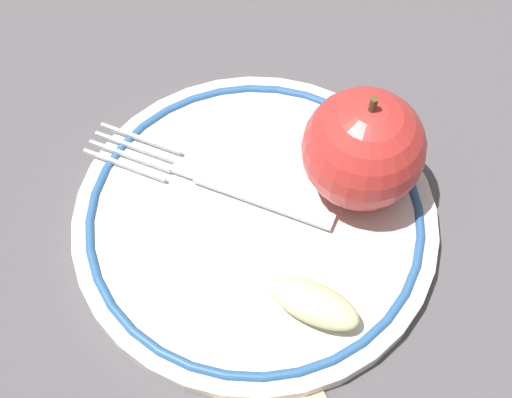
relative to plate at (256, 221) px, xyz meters
The scene contains 5 objects.
ground_plane 0.02m from the plate, behind, with size 2.00×2.00×0.00m, color #514D51.
plate is the anchor object (origin of this frame).
apple_red_whole 0.08m from the plate, behind, with size 0.08×0.08×0.09m.
apple_slice_front 0.08m from the plate, 92.45° to the left, with size 0.06×0.03×0.02m, color beige.
fork 0.04m from the plate, 68.27° to the right, with size 0.13×0.14×0.00m.
Camera 1 is at (0.12, 0.21, 0.41)m, focal length 50.00 mm.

